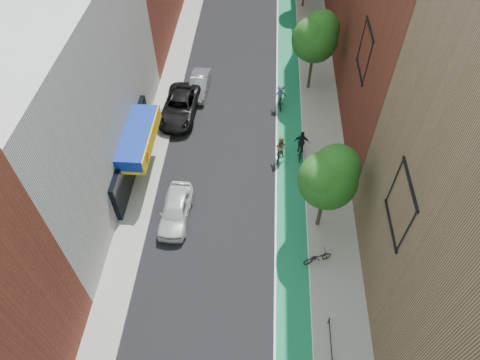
% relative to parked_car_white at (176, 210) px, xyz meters
% --- Properties ---
extents(bike_lane, '(2.00, 68.00, 0.01)m').
position_rel_parked_car_white_xyz_m(bike_lane, '(7.34, 15.92, -0.73)').
color(bike_lane, '#147445').
rests_on(bike_lane, ground).
extents(sidewalk_left, '(2.00, 68.00, 0.15)m').
position_rel_parked_car_white_xyz_m(sidewalk_left, '(-2.66, 15.92, -0.66)').
color(sidewalk_left, gray).
rests_on(sidewalk_left, ground).
extents(sidewalk_right, '(3.00, 68.00, 0.15)m').
position_rel_parked_car_white_xyz_m(sidewalk_right, '(9.84, 15.92, -0.66)').
color(sidewalk_right, gray).
rests_on(sidewalk_right, ground).
extents(building_left_white, '(8.00, 20.00, 12.00)m').
position_rel_parked_car_white_xyz_m(building_left_white, '(-7.66, 3.92, 5.26)').
color(building_left_white, silver).
rests_on(building_left_white, ground).
extents(tree_near, '(3.40, 3.36, 6.42)m').
position_rel_parked_car_white_xyz_m(tree_near, '(8.98, -0.06, 3.92)').
color(tree_near, '#332619').
rests_on(tree_near, ground).
extents(tree_mid, '(3.55, 3.53, 6.74)m').
position_rel_parked_car_white_xyz_m(tree_mid, '(8.98, 13.94, 4.15)').
color(tree_mid, '#332619').
rests_on(tree_mid, ground).
extents(parked_car_white, '(1.86, 4.38, 1.48)m').
position_rel_parked_car_white_xyz_m(parked_car_white, '(0.00, 0.00, 0.00)').
color(parked_car_white, silver).
rests_on(parked_car_white, ground).
extents(parked_car_black, '(2.93, 5.78, 1.57)m').
position_rel_parked_car_white_xyz_m(parked_car_black, '(-1.26, 9.96, 0.04)').
color(parked_car_black, black).
rests_on(parked_car_black, ground).
extents(parked_car_silver, '(1.59, 4.15, 1.35)m').
position_rel_parked_car_white_xyz_m(parked_car_silver, '(-0.13, 12.98, -0.06)').
color(parked_car_silver, gray).
rests_on(parked_car_silver, ground).
extents(cyclist_lane_near, '(0.96, 1.70, 2.05)m').
position_rel_parked_car_white_xyz_m(cyclist_lane_near, '(6.54, 5.60, 0.14)').
color(cyclist_lane_near, black).
rests_on(cyclist_lane_near, ground).
extents(cyclist_lane_mid, '(1.13, 1.87, 2.20)m').
position_rel_parked_car_white_xyz_m(cyclist_lane_mid, '(8.04, 6.02, 0.10)').
color(cyclist_lane_mid, black).
rests_on(cyclist_lane_mid, ground).
extents(cyclist_lane_far, '(1.10, 1.79, 1.97)m').
position_rel_parked_car_white_xyz_m(cyclist_lane_far, '(6.54, 11.46, 0.12)').
color(cyclist_lane_far, black).
rests_on(cyclist_lane_far, ground).
extents(parked_bike_far, '(1.86, 1.21, 0.92)m').
position_rel_parked_car_white_xyz_m(parked_bike_far, '(8.74, -2.78, -0.13)').
color(parked_bike_far, black).
rests_on(parked_bike_far, sidewalk_right).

